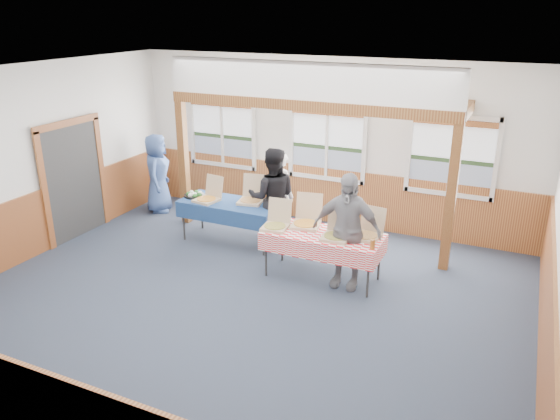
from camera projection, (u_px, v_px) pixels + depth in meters
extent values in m
plane|color=#262C3F|center=(242.00, 300.00, 7.99)|extent=(8.00, 8.00, 0.00)
plane|color=white|center=(236.00, 76.00, 6.88)|extent=(8.00, 8.00, 0.00)
plane|color=silver|center=(328.00, 143.00, 10.41)|extent=(8.00, 0.00, 8.00)
plane|color=silver|center=(33.00, 322.00, 4.45)|extent=(8.00, 0.00, 8.00)
plane|color=silver|center=(27.00, 164.00, 9.00)|extent=(0.00, 8.00, 8.00)
cube|color=brown|center=(326.00, 195.00, 10.75)|extent=(7.98, 0.05, 1.10)
cube|color=brown|center=(38.00, 223.00, 9.36)|extent=(0.05, 6.98, 1.10)
cube|color=brown|center=(547.00, 330.00, 6.23)|extent=(0.05, 6.98, 1.10)
cube|color=#2D2D2D|center=(74.00, 181.00, 9.94)|extent=(0.06, 1.30, 2.10)
cube|color=silver|center=(223.00, 165.00, 11.50)|extent=(1.52, 0.05, 0.08)
cube|color=silver|center=(221.00, 99.00, 11.02)|extent=(1.52, 0.05, 0.08)
cube|color=silver|center=(192.00, 129.00, 11.55)|extent=(0.08, 0.05, 1.46)
cube|color=silver|center=(254.00, 136.00, 10.97)|extent=(0.08, 0.05, 1.46)
cube|color=silver|center=(222.00, 132.00, 11.26)|extent=(0.05, 0.05, 1.30)
cube|color=gray|center=(224.00, 150.00, 11.43)|extent=(1.40, 0.02, 0.52)
cube|color=#233B1D|center=(223.00, 136.00, 11.33)|extent=(1.40, 0.02, 0.08)
cube|color=silver|center=(223.00, 118.00, 11.19)|extent=(1.40, 0.02, 0.70)
cube|color=brown|center=(221.00, 104.00, 11.04)|extent=(1.40, 0.07, 0.10)
cube|color=silver|center=(326.00, 178.00, 10.60)|extent=(1.52, 0.05, 0.08)
cube|color=silver|center=(328.00, 107.00, 10.12)|extent=(1.52, 0.05, 0.08)
cube|color=silver|center=(291.00, 140.00, 10.65)|extent=(0.08, 0.05, 1.46)
cube|color=silver|center=(364.00, 147.00, 10.07)|extent=(0.08, 0.05, 1.46)
cube|color=silver|center=(327.00, 143.00, 10.36)|extent=(0.05, 0.05, 1.30)
cube|color=gray|center=(327.00, 163.00, 10.53)|extent=(1.40, 0.02, 0.52)
cube|color=#233B1D|center=(327.00, 148.00, 10.43)|extent=(1.40, 0.02, 0.08)
cube|color=silver|center=(328.00, 127.00, 10.29)|extent=(1.40, 0.02, 0.70)
cube|color=brown|center=(327.00, 112.00, 10.14)|extent=(1.40, 0.07, 0.10)
cube|color=silver|center=(447.00, 194.00, 9.69)|extent=(1.52, 0.05, 0.08)
cube|color=silver|center=(456.00, 117.00, 9.22)|extent=(1.52, 0.05, 0.08)
cube|color=silver|center=(409.00, 152.00, 9.75)|extent=(0.08, 0.05, 1.46)
cube|color=silver|center=(497.00, 161.00, 9.16)|extent=(0.08, 0.05, 1.46)
cube|color=silver|center=(452.00, 156.00, 9.46)|extent=(0.05, 0.05, 1.30)
cube|color=gray|center=(449.00, 177.00, 9.62)|extent=(1.40, 0.02, 0.52)
cube|color=#233B1D|center=(451.00, 161.00, 9.52)|extent=(1.40, 0.02, 0.08)
cube|color=silver|center=(454.00, 139.00, 9.39)|extent=(1.40, 0.02, 0.70)
cube|color=brown|center=(455.00, 123.00, 9.23)|extent=(1.40, 0.07, 0.10)
cube|color=#5A2D14|center=(184.00, 163.00, 10.51)|extent=(0.15, 0.15, 2.40)
cube|color=#5A2D14|center=(451.00, 199.00, 8.54)|extent=(0.15, 0.15, 2.40)
cube|color=#5A2D14|center=(305.00, 105.00, 9.08)|extent=(5.15, 0.18, 0.18)
cylinder|color=#2D2D2D|center=(184.00, 221.00, 9.94)|extent=(0.04, 0.04, 0.73)
cylinder|color=#2D2D2D|center=(202.00, 211.00, 10.46)|extent=(0.04, 0.04, 0.73)
cylinder|color=#2D2D2D|center=(263.00, 236.00, 9.30)|extent=(0.04, 0.04, 0.73)
cylinder|color=#2D2D2D|center=(278.00, 224.00, 9.82)|extent=(0.04, 0.04, 0.73)
cube|color=#2D2D2D|center=(230.00, 203.00, 9.75)|extent=(1.87, 1.13, 0.03)
cube|color=navy|center=(230.00, 202.00, 9.75)|extent=(1.94, 1.20, 0.01)
cube|color=navy|center=(219.00, 217.00, 9.46)|extent=(1.75, 0.45, 0.28)
cube|color=navy|center=(241.00, 203.00, 10.13)|extent=(1.75, 0.45, 0.28)
cylinder|color=#2D2D2D|center=(266.00, 255.00, 8.58)|extent=(0.04, 0.04, 0.73)
cylinder|color=#2D2D2D|center=(282.00, 241.00, 9.11)|extent=(0.04, 0.04, 0.73)
cylinder|color=#2D2D2D|center=(368.00, 275.00, 7.93)|extent=(0.04, 0.04, 0.73)
cylinder|color=#2D2D2D|center=(379.00, 258.00, 8.46)|extent=(0.04, 0.04, 0.73)
cube|color=#2D2D2D|center=(323.00, 235.00, 8.39)|extent=(1.93, 1.36, 0.03)
cube|color=red|center=(323.00, 234.00, 8.38)|extent=(2.00, 1.44, 0.01)
cube|color=red|center=(313.00, 252.00, 8.09)|extent=(1.70, 0.71, 0.28)
cube|color=red|center=(331.00, 233.00, 8.77)|extent=(1.70, 0.71, 0.28)
cube|color=tan|center=(206.00, 200.00, 9.77)|extent=(0.44, 0.44, 0.04)
cylinder|color=gold|center=(206.00, 199.00, 9.76)|extent=(0.39, 0.39, 0.01)
cube|color=tan|center=(214.00, 186.00, 9.88)|extent=(0.39, 0.15, 0.38)
cube|color=tan|center=(250.00, 201.00, 9.70)|extent=(0.48, 0.48, 0.05)
cylinder|color=tan|center=(250.00, 200.00, 9.69)|extent=(0.42, 0.42, 0.01)
cube|color=tan|center=(254.00, 185.00, 9.85)|extent=(0.42, 0.18, 0.41)
cube|color=tan|center=(275.00, 228.00, 8.55)|extent=(0.42, 0.42, 0.04)
cylinder|color=#BD7E3B|center=(275.00, 226.00, 8.54)|extent=(0.37, 0.37, 0.01)
cube|color=tan|center=(280.00, 210.00, 8.68)|extent=(0.39, 0.13, 0.38)
cube|color=tan|center=(306.00, 225.00, 8.64)|extent=(0.50, 0.50, 0.05)
cylinder|color=gold|center=(306.00, 223.00, 8.63)|extent=(0.43, 0.43, 0.01)
cube|color=tan|center=(309.00, 206.00, 8.79)|extent=(0.44, 0.17, 0.42)
cube|color=tan|center=(336.00, 238.00, 8.17)|extent=(0.42, 0.42, 0.05)
cylinder|color=#BD7E3B|center=(336.00, 236.00, 8.16)|extent=(0.37, 0.37, 0.01)
cube|color=tan|center=(341.00, 218.00, 8.31)|extent=(0.41, 0.12, 0.40)
cube|color=tan|center=(366.00, 237.00, 8.20)|extent=(0.44, 0.44, 0.04)
cylinder|color=tan|center=(366.00, 235.00, 8.19)|extent=(0.39, 0.39, 0.01)
cube|color=tan|center=(373.00, 219.00, 8.32)|extent=(0.40, 0.15, 0.38)
cylinder|color=black|center=(195.00, 195.00, 10.04)|extent=(0.39, 0.39, 0.03)
cylinder|color=silver|center=(194.00, 194.00, 10.03)|extent=(0.09, 0.09, 0.04)
sphere|color=#2C6D29|center=(199.00, 195.00, 9.98)|extent=(0.09, 0.09, 0.09)
sphere|color=silver|center=(200.00, 193.00, 10.07)|extent=(0.09, 0.09, 0.09)
sphere|color=#2C6D29|center=(196.00, 192.00, 10.12)|extent=(0.09, 0.09, 0.09)
sphere|color=silver|center=(191.00, 193.00, 10.10)|extent=(0.09, 0.09, 0.09)
sphere|color=#2C6D29|center=(189.00, 194.00, 10.02)|extent=(0.09, 0.09, 0.09)
sphere|color=silver|center=(190.00, 195.00, 9.95)|extent=(0.09, 0.09, 0.09)
sphere|color=#2C6D29|center=(195.00, 196.00, 9.93)|extent=(0.09, 0.09, 0.09)
cylinder|color=#935218|center=(373.00, 244.00, 7.81)|extent=(0.07, 0.07, 0.15)
imported|color=silver|center=(281.00, 194.00, 10.01)|extent=(0.69, 0.59, 1.60)
imported|color=black|center=(272.00, 197.00, 9.57)|extent=(1.06, 0.96, 1.78)
imported|color=#3A5793|center=(157.00, 173.00, 11.24)|extent=(0.79, 0.94, 1.64)
imported|color=gray|center=(346.00, 231.00, 8.12)|extent=(1.06, 0.46, 1.80)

